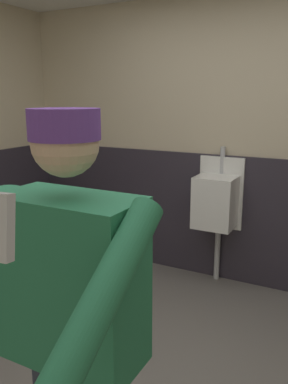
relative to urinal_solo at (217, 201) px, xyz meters
name	(u,v)px	position (x,y,z in m)	size (l,w,h in m)	color
wall_back	(243,144)	(0.15, 0.22, 0.48)	(4.98, 0.12, 2.52)	beige
wainscot_band_back	(237,220)	(0.15, 0.14, -0.20)	(4.38, 0.03, 1.16)	#2D2833
urinal_solo	(217,201)	(0.00, 0.00, 0.00)	(0.40, 0.34, 1.24)	white
person	(72,318)	(0.26, -2.35, 0.18)	(0.68, 0.60, 1.63)	#2D3342
trash_bin	(6,243)	(-1.73, -0.82, -0.43)	(0.32, 0.32, 0.70)	#38383D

